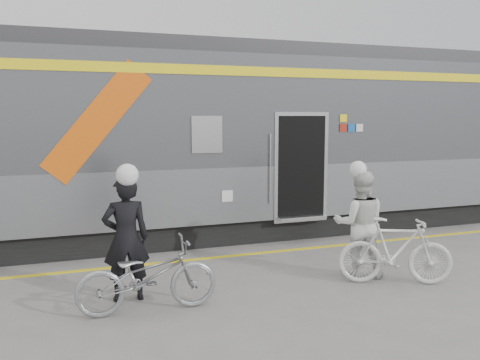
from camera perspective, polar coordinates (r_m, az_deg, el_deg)
name	(u,v)px	position (r m, az deg, el deg)	size (l,w,h in m)	color
ground	(289,292)	(7.74, 5.50, -12.46)	(90.00, 90.00, 0.00)	slate
train	(179,141)	(11.07, -6.86, 4.34)	(24.00, 3.17, 4.10)	black
safety_strip	(240,255)	(9.63, -0.04, -8.42)	(24.00, 0.12, 0.01)	yellow
man	(126,239)	(7.35, -12.69, -6.43)	(0.65, 0.43, 1.78)	black
bicycle_left	(147,276)	(6.96, -10.35, -10.57)	(0.65, 1.87, 0.98)	#989B9F
woman	(359,224)	(8.47, 13.27, -4.80)	(0.84, 0.66, 1.73)	silver
bicycle_right	(395,251)	(8.28, 17.05, -7.63)	(0.49, 1.75, 1.05)	silver
helmet_man	(124,164)	(7.18, -12.92, 1.72)	(0.31, 0.31, 0.31)	white
helmet_woman	(361,162)	(8.32, 13.47, 1.97)	(0.28, 0.28, 0.28)	white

